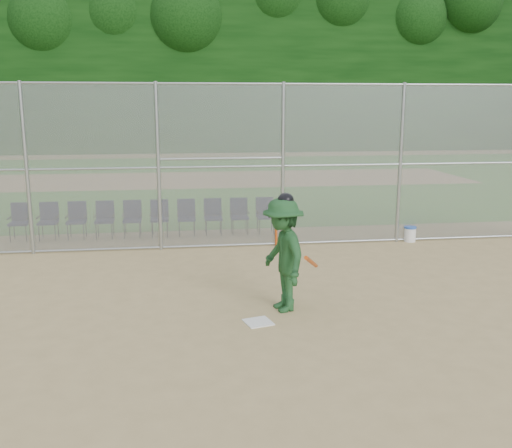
{
  "coord_description": "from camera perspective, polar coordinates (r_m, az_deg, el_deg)",
  "views": [
    {
      "loc": [
        -1.52,
        -8.69,
        3.49
      ],
      "look_at": [
        0.0,
        2.5,
        1.1
      ],
      "focal_mm": 40.0,
      "sensor_mm": 36.0,
      "label": 1
    }
  ],
  "objects": [
    {
      "name": "chair_7",
      "position": [
        15.46,
        -4.3,
        0.69
      ],
      "size": [
        0.54,
        0.52,
        0.96
      ],
      "primitive_type": null,
      "color": "#0F1237",
      "rests_on": "ground"
    },
    {
      "name": "chair_4",
      "position": [
        15.48,
        -12.28,
        0.46
      ],
      "size": [
        0.54,
        0.52,
        0.96
      ],
      "primitive_type": null,
      "color": "#0F1237",
      "rests_on": "ground"
    },
    {
      "name": "spare_bats",
      "position": [
        14.24,
        2.62,
        -0.5
      ],
      "size": [
        0.36,
        0.23,
        0.85
      ],
      "color": "#D84C14",
      "rests_on": "ground"
    },
    {
      "name": "chair_0",
      "position": [
        15.98,
        -22.59,
        0.16
      ],
      "size": [
        0.54,
        0.52,
        0.96
      ],
      "primitive_type": null,
      "color": "#0F1237",
      "rests_on": "ground"
    },
    {
      "name": "chair_9",
      "position": [
        15.61,
        0.97,
        0.83
      ],
      "size": [
        0.54,
        0.52,
        0.96
      ],
      "primitive_type": null,
      "color": "#0F1237",
      "rests_on": "ground"
    },
    {
      "name": "grass_strip",
      "position": [
        26.96,
        -4.44,
        4.49
      ],
      "size": [
        100.0,
        100.0,
        0.0
      ],
      "primitive_type": "plane",
      "color": "#316F21",
      "rests_on": "ground"
    },
    {
      "name": "water_cooler",
      "position": [
        15.22,
        15.14,
        -0.96
      ],
      "size": [
        0.31,
        0.31,
        0.39
      ],
      "color": "white",
      "rests_on": "ground"
    },
    {
      "name": "dirt_patch_far",
      "position": [
        26.96,
        -4.44,
        4.5
      ],
      "size": [
        24.0,
        24.0,
        0.0
      ],
      "primitive_type": "plane",
      "color": "tan",
      "rests_on": "ground"
    },
    {
      "name": "treeline",
      "position": [
        28.8,
        -4.87,
        15.91
      ],
      "size": [
        81.0,
        60.0,
        11.0
      ],
      "color": "black",
      "rests_on": "ground"
    },
    {
      "name": "ground",
      "position": [
        9.49,
        2.06,
        -9.64
      ],
      "size": [
        100.0,
        100.0,
        0.0
      ],
      "primitive_type": "plane",
      "color": "tan",
      "rests_on": "ground"
    },
    {
      "name": "chair_6",
      "position": [
        15.43,
        -6.96,
        0.61
      ],
      "size": [
        0.54,
        0.52,
        0.96
      ],
      "primitive_type": null,
      "color": "#0F1237",
      "rests_on": "ground"
    },
    {
      "name": "backstop_fence",
      "position": [
        13.85,
        -1.4,
        6.06
      ],
      "size": [
        16.09,
        0.09,
        4.0
      ],
      "color": "gray",
      "rests_on": "ground"
    },
    {
      "name": "chair_1",
      "position": [
        15.81,
        -20.08,
        0.24
      ],
      "size": [
        0.54,
        0.52,
        0.96
      ],
      "primitive_type": null,
      "color": "#0F1237",
      "rests_on": "ground"
    },
    {
      "name": "batter_at_plate",
      "position": [
        9.68,
        2.71,
        -3.04
      ],
      "size": [
        1.09,
        1.47,
        2.04
      ],
      "color": "#1C4822",
      "rests_on": "ground"
    },
    {
      "name": "chair_3",
      "position": [
        15.56,
        -14.92,
        0.39
      ],
      "size": [
        0.54,
        0.52,
        0.96
      ],
      "primitive_type": null,
      "color": "#0F1237",
      "rests_on": "ground"
    },
    {
      "name": "chair_8",
      "position": [
        15.51,
        -1.65,
        0.76
      ],
      "size": [
        0.54,
        0.52,
        0.96
      ],
      "primitive_type": null,
      "color": "#0F1237",
      "rests_on": "ground"
    },
    {
      "name": "chair_2",
      "position": [
        15.67,
        -17.52,
        0.31
      ],
      "size": [
        0.54,
        0.52,
        0.96
      ],
      "primitive_type": null,
      "color": "#0F1237",
      "rests_on": "ground"
    },
    {
      "name": "home_plate",
      "position": [
        9.4,
        0.22,
        -9.79
      ],
      "size": [
        0.51,
        0.51,
        0.02
      ],
      "primitive_type": "cube",
      "rotation": [
        0.0,
        0.0,
        0.26
      ],
      "color": "white",
      "rests_on": "ground"
    },
    {
      "name": "chair_5",
      "position": [
        15.44,
        -9.63,
        0.54
      ],
      "size": [
        0.54,
        0.52,
        0.96
      ],
      "primitive_type": null,
      "color": "#0F1237",
      "rests_on": "ground"
    }
  ]
}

